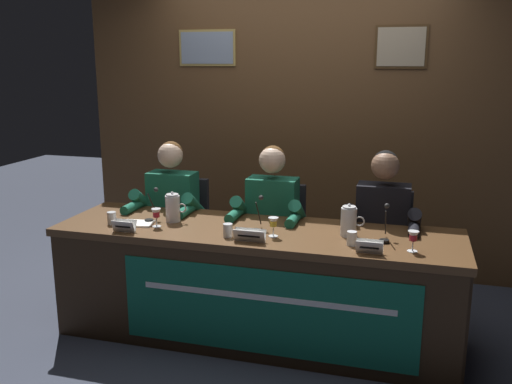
{
  "coord_description": "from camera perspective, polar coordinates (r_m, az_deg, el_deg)",
  "views": [
    {
      "loc": [
        0.96,
        -3.4,
        1.84
      ],
      "look_at": [
        0.0,
        0.0,
        1.0
      ],
      "focal_mm": 39.44,
      "sensor_mm": 36.0,
      "label": 1
    }
  ],
  "objects": [
    {
      "name": "juice_glass_center",
      "position": [
        3.52,
        1.77,
        -3.19
      ],
      "size": [
        0.06,
        0.06,
        0.12
      ],
      "color": "white",
      "rests_on": "conference_table"
    },
    {
      "name": "panelist_left",
      "position": [
        4.29,
        -8.85,
        -1.88
      ],
      "size": [
        0.51,
        0.48,
        1.24
      ],
      "color": "black",
      "rests_on": "ground_plane"
    },
    {
      "name": "wall_back_panelled",
      "position": [
        4.93,
        4.47,
        7.04
      ],
      "size": [
        3.86,
        0.14,
        2.6
      ],
      "color": "brown",
      "rests_on": "ground_plane"
    },
    {
      "name": "nameplate_left",
      "position": [
        3.72,
        -13.23,
        -3.38
      ],
      "size": [
        0.15,
        0.06,
        0.08
      ],
      "color": "white",
      "rests_on": "conference_table"
    },
    {
      "name": "microphone_center",
      "position": [
        3.64,
        0.17,
        -2.81
      ],
      "size": [
        0.06,
        0.17,
        0.22
      ],
      "color": "black",
      "rests_on": "conference_table"
    },
    {
      "name": "chair_center",
      "position": [
        4.31,
        2.04,
        -5.55
      ],
      "size": [
        0.44,
        0.45,
        0.91
      ],
      "color": "black",
      "rests_on": "ground_plane"
    },
    {
      "name": "juice_glass_right",
      "position": [
        3.37,
        15.65,
        -4.45
      ],
      "size": [
        0.06,
        0.06,
        0.12
      ],
      "color": "white",
      "rests_on": "conference_table"
    },
    {
      "name": "ground_plane",
      "position": [
        3.98,
        0.0,
        -14.19
      ],
      "size": [
        12.0,
        12.0,
        0.0
      ],
      "primitive_type": "plane",
      "color": "#383D4C"
    },
    {
      "name": "panelist_center",
      "position": [
        4.04,
        1.39,
        -2.7
      ],
      "size": [
        0.51,
        0.48,
        1.24
      ],
      "color": "black",
      "rests_on": "ground_plane"
    },
    {
      "name": "water_pitcher_right_side",
      "position": [
        3.58,
        9.4,
        -2.94
      ],
      "size": [
        0.15,
        0.1,
        0.21
      ],
      "color": "silver",
      "rests_on": "conference_table"
    },
    {
      "name": "water_cup_center",
      "position": [
        3.53,
        -2.88,
        -3.98
      ],
      "size": [
        0.06,
        0.06,
        0.08
      ],
      "color": "silver",
      "rests_on": "conference_table"
    },
    {
      "name": "chair_left",
      "position": [
        4.55,
        -7.68,
        -4.63
      ],
      "size": [
        0.44,
        0.45,
        0.91
      ],
      "color": "black",
      "rests_on": "ground_plane"
    },
    {
      "name": "nameplate_right",
      "position": [
        3.3,
        11.43,
        -5.47
      ],
      "size": [
        0.15,
        0.06,
        0.08
      ],
      "color": "white",
      "rests_on": "conference_table"
    },
    {
      "name": "water_cup_left",
      "position": [
        3.92,
        -14.42,
        -2.65
      ],
      "size": [
        0.06,
        0.06,
        0.08
      ],
      "color": "silver",
      "rests_on": "conference_table"
    },
    {
      "name": "microphone_right",
      "position": [
        3.53,
        12.96,
        -3.69
      ],
      "size": [
        0.06,
        0.17,
        0.22
      ],
      "color": "black",
      "rests_on": "conference_table"
    },
    {
      "name": "water_pitcher_left_side",
      "position": [
        3.89,
        -8.43,
        -1.6
      ],
      "size": [
        0.15,
        0.1,
        0.21
      ],
      "color": "silver",
      "rests_on": "conference_table"
    },
    {
      "name": "chair_right",
      "position": [
        4.2,
        12.59,
        -6.36
      ],
      "size": [
        0.44,
        0.45,
        0.91
      ],
      "color": "black",
      "rests_on": "ground_plane"
    },
    {
      "name": "microphone_left",
      "position": [
        3.93,
        -10.56,
        -1.82
      ],
      "size": [
        0.06,
        0.17,
        0.22
      ],
      "color": "black",
      "rests_on": "conference_table"
    },
    {
      "name": "document_stack_left",
      "position": [
        3.88,
        -11.96,
        -3.14
      ],
      "size": [
        0.23,
        0.18,
        0.01
      ],
      "color": "white",
      "rests_on": "conference_table"
    },
    {
      "name": "panelist_right",
      "position": [
        3.93,
        12.62,
        -3.5
      ],
      "size": [
        0.51,
        0.48,
        1.24
      ],
      "color": "black",
      "rests_on": "ground_plane"
    },
    {
      "name": "juice_glass_left",
      "position": [
        3.78,
        -10.09,
        -2.23
      ],
      "size": [
        0.06,
        0.06,
        0.12
      ],
      "color": "white",
      "rests_on": "conference_table"
    },
    {
      "name": "nameplate_center",
      "position": [
        3.43,
        -0.66,
        -4.42
      ],
      "size": [
        0.2,
        0.06,
        0.08
      ],
      "color": "white",
      "rests_on": "conference_table"
    },
    {
      "name": "conference_table",
      "position": [
        3.68,
        -0.37,
        -7.98
      ],
      "size": [
        2.66,
        0.76,
        0.75
      ],
      "color": "brown",
      "rests_on": "ground_plane"
    },
    {
      "name": "water_cup_right",
      "position": [
        3.42,
        9.7,
        -4.72
      ],
      "size": [
        0.06,
        0.06,
        0.08
      ],
      "color": "silver",
      "rests_on": "conference_table"
    }
  ]
}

